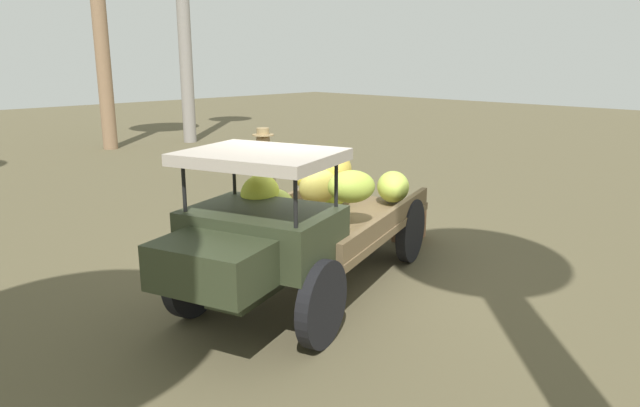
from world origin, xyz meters
The scene contains 4 objects.
ground_plane centered at (0.00, 0.00, 0.00)m, with size 60.00×60.00×0.00m, color brown.
truck centered at (0.51, 0.36, 0.94)m, with size 4.66×2.84×1.89m.
farmer centered at (-0.74, -1.81, 0.99)m, with size 0.57×0.54×1.73m.
wooden_crate centered at (-2.15, 0.04, 0.24)m, with size 0.53×0.37×0.47m, color #8C5D3E.
Camera 1 is at (5.10, 5.22, 2.81)m, focal length 32.46 mm.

